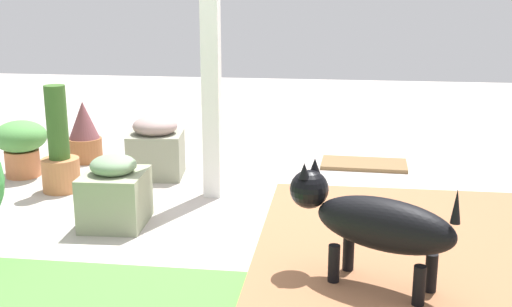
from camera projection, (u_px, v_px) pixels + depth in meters
The scene contains 10 objects.
ground_plane at pixel (243, 206), 4.21m from camera, with size 12.00×12.00×0.00m, color #B5AAA2.
brick_path at pixel (425, 259), 3.36m from camera, with size 1.80×2.40×0.02m, color #9D6542.
porch_pillar at pixel (211, 45), 4.16m from camera, with size 0.12×0.12×2.06m, color white.
stone_planter_nearest at pixel (156, 147), 4.80m from camera, with size 0.43×0.40×0.47m.
stone_planter_mid at pixel (115, 193), 3.84m from camera, with size 0.38×0.42×0.43m.
terracotta_pot_tall at pixel (59, 154), 4.46m from camera, with size 0.26×0.26×0.75m.
terracotta_pot_spiky at pixel (84, 133), 5.23m from camera, with size 0.28×0.28×0.50m.
terracotta_pot_broad at pixel (21, 144), 4.81m from camera, with size 0.39×0.39×0.43m.
dog at pixel (372, 221), 3.00m from camera, with size 0.81×0.52×0.58m.
doormat at pixel (364, 164), 5.14m from camera, with size 0.68×0.36×0.03m, color brown.
Camera 1 is at (-0.61, 3.94, 1.40)m, focal length 44.89 mm.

